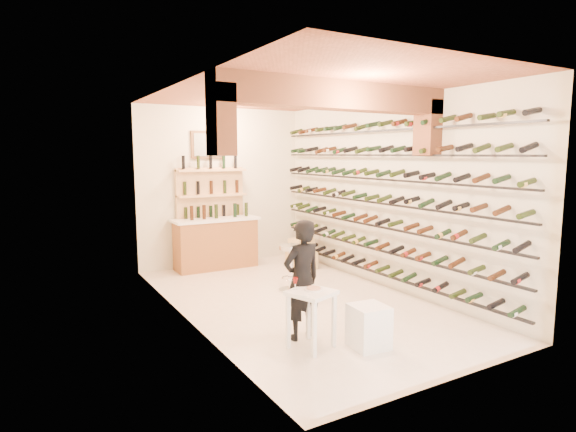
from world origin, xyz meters
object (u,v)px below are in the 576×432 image
object	(u,v)px
tasting_table	(311,301)
crate_lower	(301,260)
back_counter	(216,242)
wine_rack	(376,197)
chrome_barstool	(291,264)
white_stool	(369,326)
person	(302,280)

from	to	relation	value
tasting_table	crate_lower	distance (m)	3.94
tasting_table	back_counter	bearing A→B (deg)	64.13
wine_rack	chrome_barstool	xyz separation A→B (m)	(-1.35, 0.52, -1.10)
back_counter	crate_lower	world-z (taller)	back_counter
white_stool	person	distance (m)	0.96
white_stool	tasting_table	bearing A→B (deg)	150.38
white_stool	chrome_barstool	world-z (taller)	chrome_barstool
person	crate_lower	size ratio (longest dim) A/B	2.63
back_counter	tasting_table	world-z (taller)	back_counter
back_counter	person	size ratio (longest dim) A/B	1.14
person	crate_lower	distance (m)	3.67
person	crate_lower	bearing A→B (deg)	-128.43
chrome_barstool	tasting_table	bearing A→B (deg)	-114.58
chrome_barstool	back_counter	bearing A→B (deg)	102.71
wine_rack	chrome_barstool	world-z (taller)	wine_rack
crate_lower	chrome_barstool	bearing A→B (deg)	-128.11
person	crate_lower	world-z (taller)	person
chrome_barstool	crate_lower	world-z (taller)	chrome_barstool
back_counter	chrome_barstool	distance (m)	2.18
wine_rack	person	bearing A→B (deg)	-150.16
wine_rack	chrome_barstool	distance (m)	1.82
wine_rack	back_counter	size ratio (longest dim) A/B	3.35
back_counter	crate_lower	distance (m)	1.74
person	chrome_barstool	world-z (taller)	person
back_counter	tasting_table	bearing A→B (deg)	-96.57
wine_rack	white_stool	bearing A→B (deg)	-131.73
wine_rack	white_stool	xyz separation A→B (m)	(-1.73, -1.94, -1.29)
tasting_table	chrome_barstool	bearing A→B (deg)	46.12
crate_lower	tasting_table	bearing A→B (deg)	-120.10
white_stool	chrome_barstool	distance (m)	2.49
wine_rack	crate_lower	bearing A→B (deg)	101.25
white_stool	back_counter	bearing A→B (deg)	91.31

